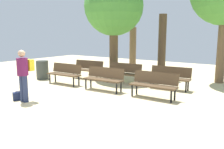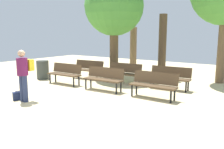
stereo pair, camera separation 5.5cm
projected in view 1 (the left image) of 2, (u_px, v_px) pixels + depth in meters
name	position (u px, v px, depth m)	size (l,w,h in m)	color
ground_plane	(77.00, 99.00, 7.79)	(24.00, 24.00, 0.00)	#CCB789
bench_r0_c0	(65.00, 73.00, 10.10)	(1.61, 0.52, 0.87)	#4C3823
bench_r0_c1	(104.00, 77.00, 8.97)	(1.62, 0.56, 0.87)	#4C3823
bench_r0_c2	(154.00, 83.00, 7.89)	(1.60, 0.49, 0.87)	#4C3823
bench_r1_c0	(88.00, 68.00, 11.33)	(1.62, 0.57, 0.87)	#4C3823
bench_r1_c1	(124.00, 72.00, 10.27)	(1.62, 0.55, 0.87)	#4C3823
bench_r1_c2	(170.00, 76.00, 9.20)	(1.63, 0.58, 0.87)	#4C3823
tree_1	(162.00, 47.00, 11.33)	(0.37, 0.37, 3.07)	#4C3A28
tree_2	(133.00, 49.00, 14.05)	(0.40, 0.40, 2.53)	brown
tree_3	(114.00, 7.00, 11.31)	(2.85, 2.85, 4.89)	brown
visitor_with_backpack	(24.00, 73.00, 7.42)	(0.35, 0.53, 1.65)	navy
handbag	(18.00, 96.00, 7.71)	(0.30, 0.37, 0.29)	#192347
trash_bin	(42.00, 70.00, 11.30)	(0.57, 0.57, 0.88)	#383D38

